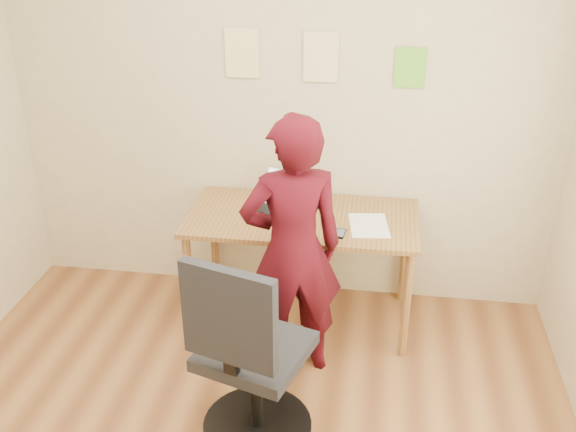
% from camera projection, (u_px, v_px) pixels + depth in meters
% --- Properties ---
extents(room, '(3.58, 3.58, 2.78)m').
position_uv_depth(room, '(209.00, 229.00, 2.43)').
color(room, brown).
rests_on(room, ground).
extents(desk, '(1.40, 0.70, 0.74)m').
position_uv_depth(desk, '(302.00, 229.00, 3.94)').
color(desk, olive).
rests_on(desk, ground).
extents(laptop, '(0.40, 0.37, 0.23)m').
position_uv_depth(laptop, '(282.00, 202.00, 3.96)').
color(laptop, silver).
rests_on(laptop, desk).
extents(paper_sheet, '(0.26, 0.34, 0.00)m').
position_uv_depth(paper_sheet, '(369.00, 225.00, 3.79)').
color(paper_sheet, white).
rests_on(paper_sheet, desk).
extents(phone, '(0.07, 0.12, 0.01)m').
position_uv_depth(phone, '(340.00, 233.00, 3.69)').
color(phone, black).
rests_on(phone, desk).
extents(wall_note_left, '(0.21, 0.00, 0.30)m').
position_uv_depth(wall_note_left, '(242.00, 53.00, 3.87)').
color(wall_note_left, '#EEDC8E').
rests_on(wall_note_left, room).
extents(wall_note_mid, '(0.21, 0.00, 0.30)m').
position_uv_depth(wall_note_mid, '(321.00, 57.00, 3.81)').
color(wall_note_mid, '#EEDC8E').
rests_on(wall_note_mid, room).
extents(wall_note_right, '(0.18, 0.00, 0.24)m').
position_uv_depth(wall_note_right, '(410.00, 68.00, 3.76)').
color(wall_note_right, '#68C62C').
rests_on(wall_note_right, room).
extents(office_chair, '(0.60, 0.61, 1.09)m').
position_uv_depth(office_chair, '(249.00, 365.00, 3.08)').
color(office_chair, black).
rests_on(office_chair, ground).
extents(person, '(0.66, 0.54, 1.54)m').
position_uv_depth(person, '(292.00, 250.00, 3.46)').
color(person, '#3E0810').
rests_on(person, ground).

